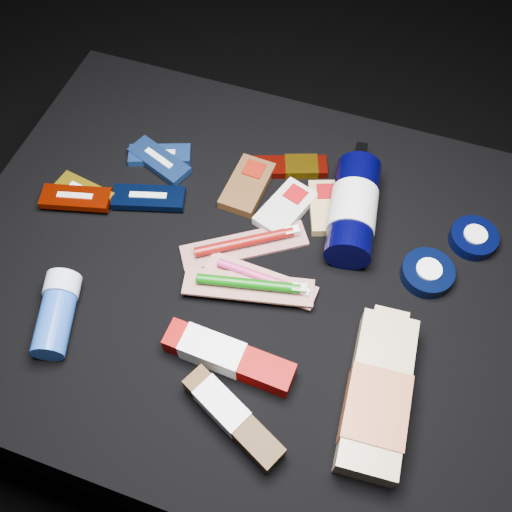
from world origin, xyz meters
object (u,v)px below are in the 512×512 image
(toothpaste_carton_red, at_px, (223,355))
(bodywash_bottle, at_px, (377,397))
(lotion_bottle, at_px, (353,209))
(deodorant_stick, at_px, (57,313))

(toothpaste_carton_red, bearing_deg, bodywash_bottle, 5.64)
(lotion_bottle, bearing_deg, bodywash_bottle, -77.31)
(bodywash_bottle, bearing_deg, deodorant_stick, 179.78)
(bodywash_bottle, xyz_separation_m, deodorant_stick, (-0.50, -0.03, 0.00))
(deodorant_stick, relative_size, toothpaste_carton_red, 0.70)
(bodywash_bottle, height_order, toothpaste_carton_red, bodywash_bottle)
(lotion_bottle, height_order, toothpaste_carton_red, lotion_bottle)
(deodorant_stick, bearing_deg, toothpaste_carton_red, -12.55)
(deodorant_stick, xyz_separation_m, toothpaste_carton_red, (0.26, 0.02, -0.01))
(deodorant_stick, height_order, toothpaste_carton_red, deodorant_stick)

